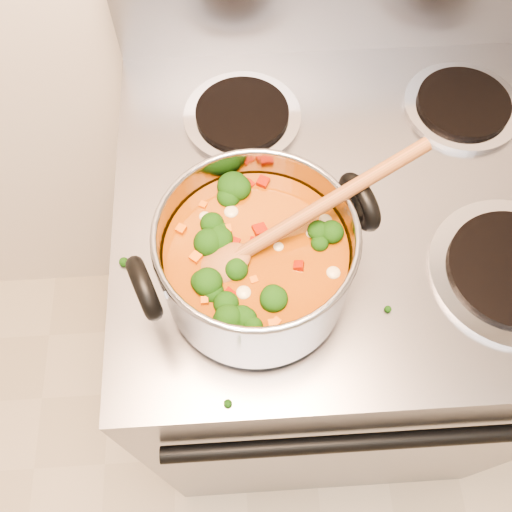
% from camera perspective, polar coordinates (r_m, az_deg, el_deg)
% --- Properties ---
extents(electric_range, '(0.73, 0.66, 1.08)m').
position_cam_1_polar(electric_range, '(1.24, 7.42, -5.13)').
color(electric_range, gray).
rests_on(electric_range, ground).
extents(stockpot, '(0.30, 0.23, 0.14)m').
position_cam_1_polar(stockpot, '(0.68, -0.06, -0.45)').
color(stockpot, '#9998A0').
rests_on(stockpot, electric_range).
extents(wooden_spoon, '(0.29, 0.15, 0.10)m').
position_cam_1_polar(wooden_spoon, '(0.65, 1.77, 2.14)').
color(wooden_spoon, brown).
rests_on(wooden_spoon, stockpot).
extents(cooktop_crumbs, '(0.28, 0.33, 0.01)m').
position_cam_1_polar(cooktop_crumbs, '(0.73, 2.77, -7.81)').
color(cooktop_crumbs, black).
rests_on(cooktop_crumbs, electric_range).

